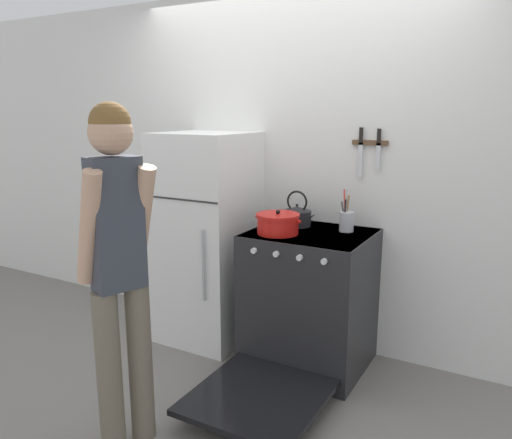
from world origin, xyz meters
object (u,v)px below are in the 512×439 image
object	(u,v)px
tea_kettle	(297,215)
stove_range	(307,301)
dutch_oven_pot	(278,224)
refrigerator	(207,238)
person	(118,260)
utensil_jar	(346,220)

from	to	relation	value
tea_kettle	stove_range	bearing A→B (deg)	-47.07
stove_range	dutch_oven_pot	bearing A→B (deg)	-151.29
tea_kettle	dutch_oven_pot	bearing A→B (deg)	-92.88
refrigerator	tea_kettle	distance (m)	0.73
refrigerator	stove_range	size ratio (longest dim) A/B	1.10
refrigerator	dutch_oven_pot	world-z (taller)	refrigerator
stove_range	dutch_oven_pot	distance (m)	0.57
refrigerator	tea_kettle	world-z (taller)	refrigerator
refrigerator	tea_kettle	xyz separation A→B (m)	(0.68, 0.11, 0.22)
tea_kettle	person	size ratio (longest dim) A/B	0.14
dutch_oven_pot	utensil_jar	bearing A→B (deg)	37.02
stove_range	person	size ratio (longest dim) A/B	0.81
refrigerator	dutch_oven_pot	size ratio (longest dim) A/B	4.83
dutch_oven_pot	tea_kettle	size ratio (longest dim) A/B	1.30
person	tea_kettle	bearing A→B (deg)	8.05
refrigerator	utensil_jar	bearing A→B (deg)	6.61
stove_range	dutch_oven_pot	size ratio (longest dim) A/B	4.41
tea_kettle	person	distance (m)	1.42
tea_kettle	person	world-z (taller)	person
stove_range	dutch_oven_pot	world-z (taller)	dutch_oven_pot
stove_range	refrigerator	bearing A→B (deg)	175.87
tea_kettle	utensil_jar	distance (m)	0.35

